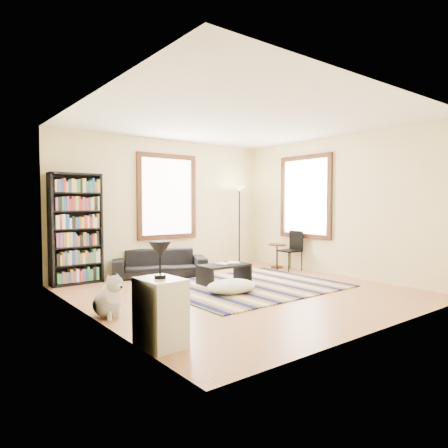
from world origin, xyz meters
TOP-DOWN VIEW (x-y plane):
  - floor at (0.00, 0.00)m, footprint 5.00×5.00m
  - ceiling at (0.00, 0.00)m, footprint 5.00×5.00m
  - wall_back at (0.00, 2.55)m, footprint 5.00×0.10m
  - wall_front at (0.00, -2.55)m, footprint 5.00×0.10m
  - wall_left at (-2.55, 0.00)m, footprint 0.10×5.00m
  - wall_right at (2.55, 0.00)m, footprint 0.10×5.00m
  - window_back at (0.00, 2.47)m, footprint 1.20×0.06m
  - window_right at (2.47, 0.80)m, footprint 0.06×1.20m
  - rug at (0.37, 0.26)m, footprint 3.06×2.45m
  - sofa at (-0.42, 2.05)m, footprint 1.96×1.40m
  - bookshelf at (-1.97, 2.32)m, footprint 0.90×0.30m
  - coffee_table at (0.14, 0.67)m, footprint 0.99×0.68m
  - book_a at (0.04, 0.67)m, footprint 0.25×0.20m
  - book_b at (0.29, 0.72)m, footprint 0.27×0.31m
  - floor_cushion at (-0.21, 0.04)m, footprint 0.94×0.75m
  - floor_lamp at (1.73, 2.15)m, footprint 0.32×0.32m
  - side_table at (2.20, 1.38)m, footprint 0.41×0.41m
  - folding_chair at (2.15, 0.95)m, footprint 0.45×0.43m
  - white_cabinet at (-2.30, -1.41)m, footprint 0.41×0.52m
  - table_lamp at (-2.30, -1.41)m, footprint 0.29×0.29m
  - dog at (-2.33, -0.05)m, footprint 0.48×0.61m

SIDE VIEW (x-z plane):
  - floor at x=0.00m, z-range -0.10..0.00m
  - rug at x=0.37m, z-range 0.00..0.02m
  - floor_cushion at x=-0.21m, z-range 0.00..0.22m
  - coffee_table at x=0.14m, z-range 0.00..0.36m
  - sofa at x=-0.42m, z-range 0.00..0.53m
  - side_table at x=2.20m, z-range 0.00..0.54m
  - dog at x=-2.33m, z-range 0.00..0.56m
  - white_cabinet at x=-2.30m, z-range 0.00..0.70m
  - book_b at x=0.29m, z-range 0.36..0.38m
  - book_a at x=0.04m, z-range 0.36..0.38m
  - folding_chair at x=2.15m, z-range 0.00..0.86m
  - table_lamp at x=-2.30m, z-range 0.70..1.08m
  - floor_lamp at x=1.73m, z-range 0.00..1.86m
  - bookshelf at x=-1.97m, z-range 0.00..2.00m
  - wall_back at x=0.00m, z-range 0.00..2.80m
  - wall_front at x=0.00m, z-range 0.00..2.80m
  - wall_left at x=-2.55m, z-range 0.00..2.80m
  - wall_right at x=2.55m, z-range 0.00..2.80m
  - window_back at x=0.00m, z-range 0.80..2.40m
  - window_right at x=2.47m, z-range 0.80..2.40m
  - ceiling at x=0.00m, z-range 2.80..2.90m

